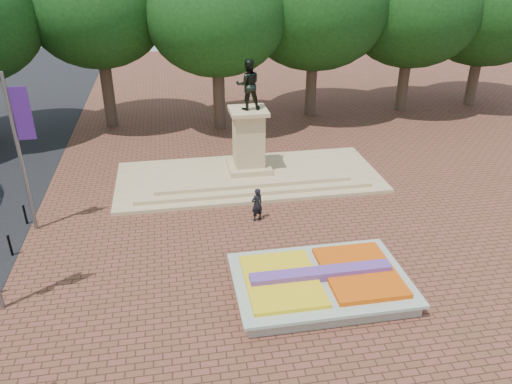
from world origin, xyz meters
The scene contains 5 objects.
ground centered at (0.00, 0.00, 0.00)m, with size 90.00×90.00×0.00m, color brown.
flower_bed centered at (1.03, -2.00, 0.38)m, with size 6.30×4.30×0.91m.
monument centered at (0.00, 8.00, 0.88)m, with size 14.00×6.00×6.40m.
tree_row_back centered at (2.33, 18.00, 6.67)m, with size 44.80×8.80×10.43m.
pedestrian centered at (-0.36, 3.53, 0.80)m, with size 0.59×0.39×1.61m, color black.
Camera 1 is at (-3.90, -16.12, 11.41)m, focal length 35.00 mm.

